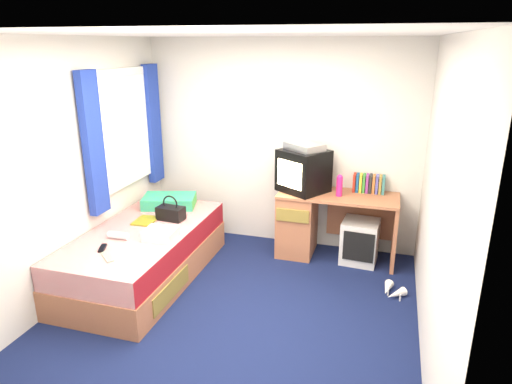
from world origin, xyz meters
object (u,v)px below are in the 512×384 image
(pink_water_bottle, at_px, (339,187))
(towel, at_px, (160,234))
(aerosol_can, at_px, (326,184))
(white_heels, at_px, (391,291))
(bed, at_px, (144,254))
(magazine, at_px, (145,221))
(water_bottle, at_px, (118,235))
(vcr, at_px, (304,147))
(remote_control, at_px, (102,248))
(pillow, at_px, (169,201))
(crt_tv, at_px, (303,171))
(picture_frame, at_px, (379,187))
(storage_cube, at_px, (360,241))
(handbag, at_px, (171,213))
(desk, at_px, (313,220))
(colour_swatch_fan, at_px, (107,257))

(pink_water_bottle, xyz_separation_m, towel, (-1.55, -1.17, -0.27))
(aerosol_can, height_order, white_heels, aerosol_can)
(bed, height_order, magazine, magazine)
(pink_water_bottle, distance_m, aerosol_can, 0.20)
(water_bottle, bearing_deg, vcr, 41.39)
(remote_control, height_order, white_heels, remote_control)
(towel, relative_size, magazine, 1.06)
(pillow, relative_size, towel, 1.95)
(crt_tv, bearing_deg, vcr, 90.00)
(picture_frame, bearing_deg, storage_cube, -137.49)
(vcr, height_order, remote_control, vcr)
(aerosol_can, distance_m, remote_control, 2.45)
(bed, relative_size, handbag, 6.73)
(water_bottle, height_order, white_heels, water_bottle)
(vcr, bearing_deg, pink_water_bottle, 27.86)
(desk, bearing_deg, aerosol_can, 23.39)
(desk, distance_m, storage_cube, 0.57)
(pillow, distance_m, magazine, 0.50)
(crt_tv, relative_size, magazine, 2.25)
(bed, xyz_separation_m, remote_control, (-0.11, -0.51, 0.28))
(pillow, relative_size, vcr, 1.46)
(pink_water_bottle, height_order, white_heels, pink_water_bottle)
(pillow, relative_size, remote_control, 3.62)
(water_bottle, xyz_separation_m, remote_control, (-0.01, -0.24, -0.03))
(aerosol_can, relative_size, magazine, 0.60)
(aerosol_can, distance_m, towel, 1.91)
(aerosol_can, relative_size, remote_control, 1.05)
(remote_control, bearing_deg, pink_water_bottle, 15.59)
(desk, bearing_deg, picture_frame, 14.48)
(vcr, bearing_deg, water_bottle, -101.87)
(storage_cube, bearing_deg, desk, 178.72)
(remote_control, bearing_deg, storage_cube, 12.34)
(handbag, height_order, remote_control, handbag)
(bed, height_order, vcr, vcr)
(desk, bearing_deg, colour_swatch_fan, -131.46)
(desk, distance_m, magazine, 1.86)
(magazine, height_order, remote_control, remote_control)
(crt_tv, xyz_separation_m, magazine, (-1.51, -0.87, -0.44))
(pillow, bearing_deg, handbag, -60.84)
(vcr, distance_m, picture_frame, 0.95)
(crt_tv, bearing_deg, remote_control, -102.35)
(crt_tv, bearing_deg, pillow, -133.95)
(pillow, distance_m, desk, 1.66)
(desk, xyz_separation_m, magazine, (-1.63, -0.87, 0.14))
(vcr, height_order, water_bottle, vcr)
(crt_tv, bearing_deg, colour_swatch_fan, -97.21)
(crt_tv, distance_m, white_heels, 1.57)
(pink_water_bottle, bearing_deg, pillow, -170.53)
(aerosol_can, bearing_deg, pink_water_bottle, -36.10)
(desk, height_order, magazine, desk)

